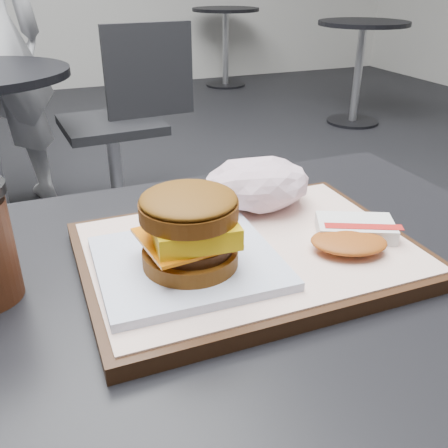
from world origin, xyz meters
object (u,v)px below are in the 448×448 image
at_px(breakfast_sandwich, 189,237).
at_px(neighbor_chair, 125,112).
at_px(customer_table, 233,397).
at_px(serving_tray, 249,253).
at_px(hash_brown, 352,234).
at_px(crumpled_wrapper, 258,184).

relative_size(breakfast_sandwich, neighbor_chair, 0.22).
relative_size(customer_table, serving_tray, 2.11).
relative_size(serving_tray, breakfast_sandwich, 1.96).
height_order(hash_brown, crumpled_wrapper, crumpled_wrapper).
distance_m(serving_tray, neighbor_chair, 1.80).
bearing_deg(neighbor_chair, serving_tray, -96.32).
bearing_deg(breakfast_sandwich, crumpled_wrapper, 41.72).
xyz_separation_m(serving_tray, neighbor_chair, (0.20, 1.77, -0.27)).
bearing_deg(crumpled_wrapper, serving_tray, -120.31).
distance_m(serving_tray, hash_brown, 0.12).
distance_m(breakfast_sandwich, neighbor_chair, 1.84).
xyz_separation_m(customer_table, serving_tray, (0.03, 0.02, 0.20)).
bearing_deg(serving_tray, hash_brown, -17.72).
distance_m(hash_brown, neighbor_chair, 1.83).
height_order(customer_table, breakfast_sandwich, breakfast_sandwich).
xyz_separation_m(hash_brown, neighbor_chair, (0.08, 1.80, -0.29)).
xyz_separation_m(customer_table, breakfast_sandwich, (-0.05, -0.00, 0.24)).
relative_size(hash_brown, neighbor_chair, 0.15).
distance_m(serving_tray, breakfast_sandwich, 0.10).
bearing_deg(breakfast_sandwich, serving_tray, 17.40).
distance_m(customer_table, breakfast_sandwich, 0.25).
relative_size(serving_tray, hash_brown, 2.84).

